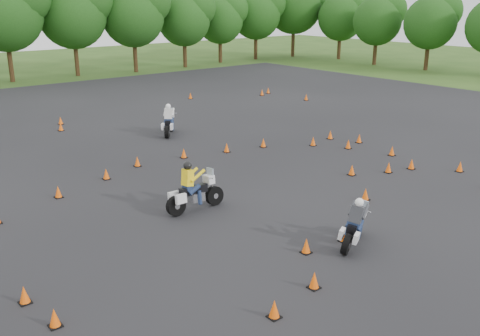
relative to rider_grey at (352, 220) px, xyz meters
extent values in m
plane|color=#2D5119|center=(-0.06, 1.42, -0.83)|extent=(140.00, 140.00, 0.00)
plane|color=black|center=(-0.06, 7.42, -0.83)|extent=(62.00, 62.00, 0.00)
cone|color=#FF5D0A|center=(16.70, 22.25, -0.60)|extent=(0.26, 0.26, 0.45)
cone|color=#FF5D0A|center=(8.71, 7.33, -0.60)|extent=(0.26, 0.26, 0.45)
cone|color=#FF5D0A|center=(-3.10, 10.73, -0.60)|extent=(0.26, 0.26, 0.45)
cone|color=#FF5D0A|center=(-1.24, 20.47, -0.60)|extent=(0.26, 0.26, 0.45)
cone|color=#FF5D0A|center=(8.22, 3.27, -0.60)|extent=(0.26, 0.26, 0.45)
cone|color=#FF5D0A|center=(0.00, 0.25, -0.60)|extent=(0.26, 0.26, 0.45)
cone|color=#FF5D0A|center=(3.47, 2.14, -0.60)|extent=(0.26, 0.26, 0.45)
cone|color=#FF5D0A|center=(1.23, 11.28, -0.60)|extent=(0.26, 0.26, 0.45)
cone|color=#FF5D0A|center=(9.38, 5.14, -0.60)|extent=(0.26, 0.26, 0.45)
cone|color=#FF5D0A|center=(-8.87, 1.56, -0.60)|extent=(0.26, 0.26, 0.45)
cone|color=#FF5D0A|center=(6.99, 3.62, -0.60)|extent=(0.26, 0.26, 0.45)
cone|color=#FF5D0A|center=(10.45, 24.25, -0.60)|extent=(0.26, 0.26, 0.45)
cone|color=#FF5D0A|center=(15.69, 21.87, -0.60)|extent=(0.26, 0.26, 0.45)
cone|color=#FF5D0A|center=(-1.51, 0.47, -0.60)|extent=(0.26, 0.26, 0.45)
cone|color=#FF5D0A|center=(-0.61, 22.10, -0.60)|extent=(0.26, 0.26, 0.45)
cone|color=#FF5D0A|center=(-1.18, 11.49, -0.60)|extent=(0.26, 0.26, 0.45)
cone|color=#FF5D0A|center=(7.72, 8.87, -0.60)|extent=(0.26, 0.26, 0.45)
cone|color=#FF5D0A|center=(-5.53, 9.87, -0.60)|extent=(0.26, 0.26, 0.45)
cone|color=#FF5D0A|center=(3.46, 10.76, -0.60)|extent=(0.26, 0.26, 0.45)
cone|color=#FF5D0A|center=(9.48, 9.23, -0.60)|extent=(0.26, 0.26, 0.45)
cone|color=#FF5D0A|center=(-2.85, -1.11, -0.60)|extent=(0.26, 0.26, 0.45)
cone|color=#FF5D0A|center=(-9.08, 3.04, -0.60)|extent=(0.26, 0.26, 0.45)
cone|color=#FF5D0A|center=(10.06, 7.71, -0.60)|extent=(0.26, 0.26, 0.45)
cone|color=#FF5D0A|center=(9.56, 1.68, -0.60)|extent=(0.26, 0.26, 0.45)
cone|color=#FF5D0A|center=(5.52, 10.31, -0.60)|extent=(0.26, 0.26, 0.45)
cone|color=#FF5D0A|center=(16.84, 18.16, -0.60)|extent=(0.26, 0.26, 0.45)
cone|color=#FF5D0A|center=(-4.61, -1.45, -0.60)|extent=(0.26, 0.26, 0.45)
cone|color=#FF5D0A|center=(5.45, 4.43, -0.60)|extent=(0.26, 0.26, 0.45)
camera|label=1|loc=(-12.39, -9.63, 6.59)|focal=40.00mm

